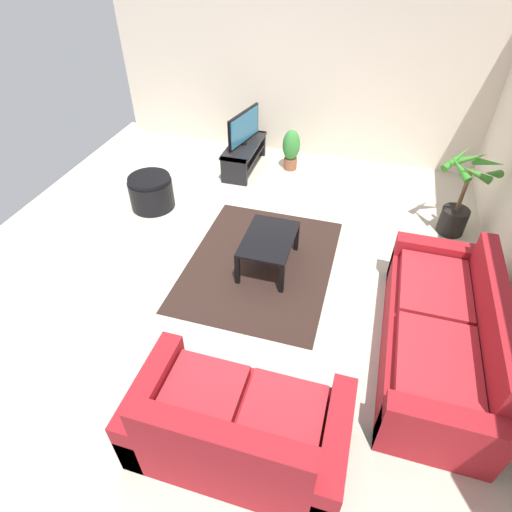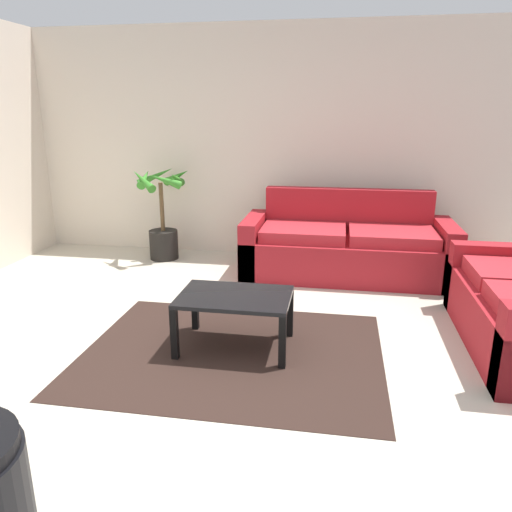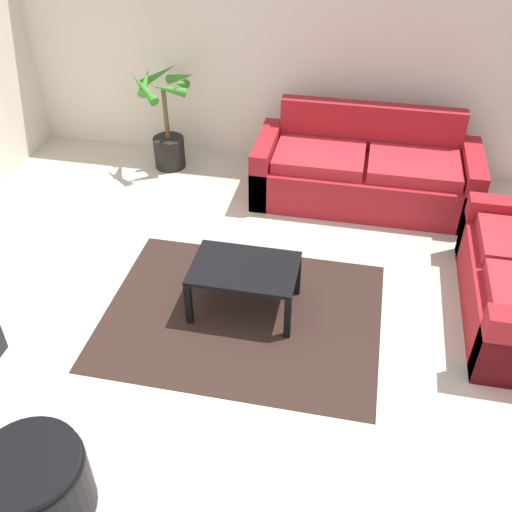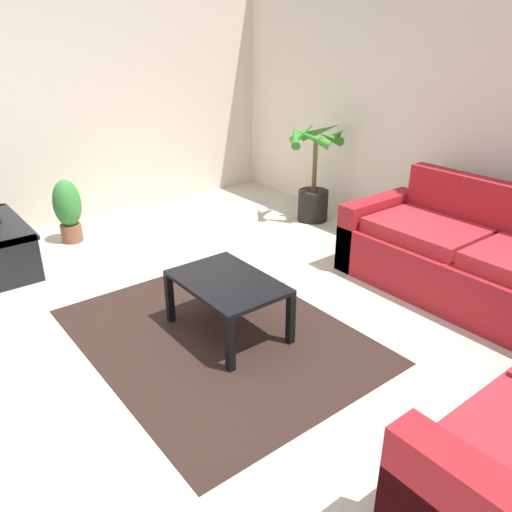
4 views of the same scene
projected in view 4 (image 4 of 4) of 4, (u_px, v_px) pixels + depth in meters
ground_plane at (175, 347)px, 3.56m from camera, size 6.60×6.60×0.00m
wall_back at (450, 109)px, 4.69m from camera, size 6.00×0.06×2.70m
wall_left at (18, 102)px, 5.16m from camera, size 0.06×6.00×2.70m
couch_main at (479, 265)px, 4.08m from camera, size 2.21×0.90×0.90m
coffee_table at (227, 288)px, 3.60m from camera, size 0.83×0.57×0.42m
area_rug at (217, 335)px, 3.69m from camera, size 2.20×1.70×0.01m
potted_palm at (314, 179)px, 5.72m from camera, size 0.72×0.74×1.11m
potted_plant_small at (68, 209)px, 5.18m from camera, size 0.28×0.28×0.66m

